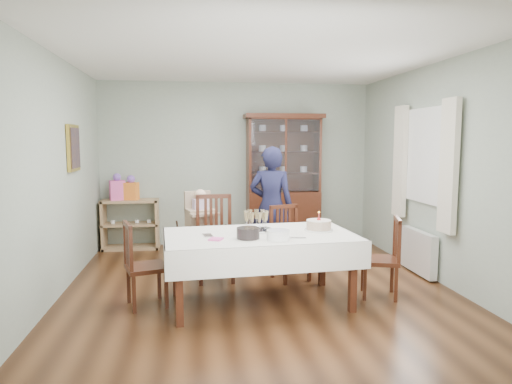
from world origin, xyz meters
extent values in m
plane|color=#593319|center=(0.00, 0.00, 0.00)|extent=(5.00, 5.00, 0.00)
plane|color=#9EAA99|center=(0.00, 2.50, 1.35)|extent=(4.50, 0.00, 4.50)
plane|color=#9EAA99|center=(-2.25, 0.00, 1.35)|extent=(0.00, 5.00, 5.00)
plane|color=#9EAA99|center=(2.25, 0.00, 1.35)|extent=(0.00, 5.00, 5.00)
plane|color=white|center=(0.00, 0.00, 2.70)|extent=(5.00, 5.00, 0.00)
cube|color=#411A10|center=(-0.05, -0.48, 0.72)|extent=(1.97, 1.18, 0.06)
cube|color=silver|center=(-0.05, -0.48, 0.76)|extent=(2.08, 1.29, 0.01)
cube|color=#411A10|center=(0.75, 2.26, 0.45)|extent=(1.20, 0.45, 0.90)
cube|color=white|center=(0.75, 2.07, 1.50)|extent=(1.12, 0.01, 1.16)
cube|color=#411A10|center=(0.75, 2.26, 2.14)|extent=(1.30, 0.48, 0.07)
cube|color=tan|center=(-1.75, 2.28, 0.02)|extent=(0.90, 0.38, 0.04)
cube|color=tan|center=(-1.75, 2.28, 0.40)|extent=(0.90, 0.38, 0.03)
cube|color=tan|center=(-1.75, 2.28, 0.78)|extent=(0.90, 0.38, 0.04)
cube|color=tan|center=(-2.17, 2.28, 0.40)|extent=(0.04, 0.38, 0.80)
cube|color=tan|center=(-1.33, 2.28, 0.40)|extent=(0.04, 0.38, 0.80)
cube|color=gold|center=(-2.22, 0.80, 1.65)|extent=(0.04, 0.48, 0.58)
cube|color=white|center=(2.22, 0.30, 1.55)|extent=(0.04, 1.02, 1.22)
cube|color=silver|center=(2.16, -0.32, 1.45)|extent=(0.07, 0.30, 1.55)
cube|color=silver|center=(2.16, 0.92, 1.45)|extent=(0.07, 0.30, 1.55)
cube|color=white|center=(2.16, 0.30, 0.30)|extent=(0.10, 0.80, 0.55)
cube|color=#411A10|center=(-0.48, 0.41, 0.48)|extent=(0.49, 0.49, 0.05)
cube|color=#411A10|center=(-0.49, 0.62, 0.78)|extent=(0.45, 0.06, 0.56)
cube|color=#411A10|center=(0.46, 0.30, 0.42)|extent=(0.52, 0.52, 0.05)
cube|color=#411A10|center=(0.40, 0.48, 0.68)|extent=(0.39, 0.15, 0.49)
cube|color=#411A10|center=(-1.25, -0.38, 0.41)|extent=(0.50, 0.50, 0.05)
cube|color=#411A10|center=(-1.42, -0.44, 0.66)|extent=(0.15, 0.38, 0.48)
cube|color=#411A10|center=(1.30, -0.45, 0.41)|extent=(0.50, 0.50, 0.05)
cube|color=#411A10|center=(1.48, -0.50, 0.66)|extent=(0.15, 0.38, 0.47)
imported|color=black|center=(0.33, 1.00, 0.83)|extent=(0.69, 0.54, 1.67)
cube|color=tan|center=(-0.65, 0.94, 0.70)|extent=(0.43, 0.40, 0.25)
cube|color=tan|center=(-0.65, 0.94, 0.91)|extent=(0.36, 0.16, 0.30)
cube|color=tan|center=(-0.65, 0.94, 0.78)|extent=(0.41, 0.26, 0.03)
cube|color=#C6A9CE|center=(-0.65, 0.94, 0.87)|extent=(0.22, 0.19, 0.19)
sphere|color=beige|center=(-0.65, 0.94, 1.01)|extent=(0.16, 0.16, 0.16)
cylinder|color=silver|center=(-0.07, -0.33, 0.77)|extent=(0.36, 0.36, 0.01)
torus|color=silver|center=(-0.07, -0.33, 0.78)|extent=(0.37, 0.37, 0.01)
cylinder|color=white|center=(0.61, -0.40, 0.77)|extent=(0.31, 0.31, 0.02)
cylinder|color=brown|center=(0.61, -0.40, 0.82)|extent=(0.27, 0.27, 0.10)
cylinder|color=silver|center=(0.61, -0.40, 0.88)|extent=(0.27, 0.27, 0.01)
cylinder|color=#F24C4C|center=(0.61, -0.40, 0.92)|extent=(0.01, 0.01, 0.08)
sphere|color=yellow|center=(0.61, -0.40, 0.96)|extent=(0.02, 0.02, 0.02)
cylinder|color=black|center=(-0.21, -0.70, 0.82)|extent=(0.26, 0.26, 0.11)
cylinder|color=white|center=(0.08, -0.80, 0.81)|extent=(0.30, 0.30, 0.10)
cube|color=#EE57A9|center=(-0.53, -0.72, 0.77)|extent=(0.16, 0.16, 0.02)
cube|color=silver|center=(0.22, -0.74, 0.77)|extent=(0.31, 0.10, 0.01)
cube|color=#EE57A9|center=(-1.94, 2.26, 0.96)|extent=(0.26, 0.21, 0.31)
sphere|color=#E533B2|center=(-1.94, 2.26, 1.16)|extent=(0.12, 0.12, 0.12)
cube|color=orange|center=(-1.72, 2.26, 0.94)|extent=(0.25, 0.20, 0.28)
sphere|color=#E533B2|center=(-1.72, 2.26, 1.13)|extent=(0.13, 0.13, 0.13)
camera|label=1|loc=(-0.75, -5.18, 1.74)|focal=32.00mm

